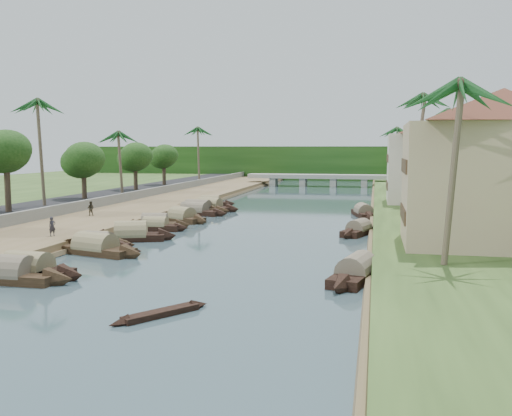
% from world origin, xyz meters
% --- Properties ---
extents(ground, '(220.00, 220.00, 0.00)m').
position_xyz_m(ground, '(0.00, 0.00, 0.00)').
color(ground, '#384D54').
rests_on(ground, ground).
extents(left_bank, '(10.00, 180.00, 0.80)m').
position_xyz_m(left_bank, '(-16.00, 20.00, 0.40)').
color(left_bank, brown).
rests_on(left_bank, ground).
extents(right_bank, '(16.00, 180.00, 1.20)m').
position_xyz_m(right_bank, '(19.00, 20.00, 0.60)').
color(right_bank, '#2A431B').
rests_on(right_bank, ground).
extents(road, '(8.00, 180.00, 1.40)m').
position_xyz_m(road, '(-24.50, 20.00, 0.70)').
color(road, black).
rests_on(road, ground).
extents(retaining_wall, '(0.40, 180.00, 1.10)m').
position_xyz_m(retaining_wall, '(-20.20, 20.00, 1.35)').
color(retaining_wall, slate).
rests_on(retaining_wall, left_bank).
extents(treeline, '(120.00, 14.00, 8.00)m').
position_xyz_m(treeline, '(0.00, 100.00, 4.00)').
color(treeline, '#15370F').
rests_on(treeline, ground).
extents(bridge, '(28.00, 4.00, 2.40)m').
position_xyz_m(bridge, '(0.00, 72.00, 1.72)').
color(bridge, gray).
rests_on(bridge, ground).
extents(building_near, '(14.85, 14.85, 10.20)m').
position_xyz_m(building_near, '(18.99, -2.00, 6.38)').
color(building_near, tan).
rests_on(building_near, right_bank).
extents(building_mid, '(14.11, 14.11, 9.70)m').
position_xyz_m(building_mid, '(19.99, 14.00, 6.13)').
color(building_mid, beige).
rests_on(building_mid, right_bank).
extents(building_far, '(15.59, 15.59, 10.20)m').
position_xyz_m(building_far, '(18.99, 28.00, 6.38)').
color(building_far, beige).
rests_on(building_far, right_bank).
extents(building_distant, '(12.62, 12.62, 9.20)m').
position_xyz_m(building_distant, '(19.99, 48.00, 5.88)').
color(building_distant, tan).
rests_on(building_distant, right_bank).
extents(sampan_0, '(8.73, 2.11, 2.28)m').
position_xyz_m(sampan_0, '(-9.41, -13.06, 0.42)').
color(sampan_0, black).
rests_on(sampan_0, ground).
extents(sampan_1, '(7.69, 2.32, 2.25)m').
position_xyz_m(sampan_1, '(-8.82, -11.84, 0.42)').
color(sampan_1, black).
rests_on(sampan_1, ground).
extents(sampan_2, '(8.74, 4.06, 2.26)m').
position_xyz_m(sampan_2, '(-8.49, -4.15, 0.42)').
color(sampan_2, black).
rests_on(sampan_2, ground).
extents(sampan_3, '(7.07, 2.89, 1.91)m').
position_xyz_m(sampan_3, '(-9.25, -2.43, 0.41)').
color(sampan_3, black).
rests_on(sampan_3, ground).
extents(sampan_4, '(6.55, 2.44, 1.88)m').
position_xyz_m(sampan_4, '(-9.58, -2.23, 0.41)').
color(sampan_4, black).
rests_on(sampan_4, ground).
extents(sampan_5, '(7.80, 4.23, 2.41)m').
position_xyz_m(sampan_5, '(-8.51, 2.01, 0.42)').
color(sampan_5, black).
rests_on(sampan_5, ground).
extents(sampan_6, '(7.11, 2.93, 2.09)m').
position_xyz_m(sampan_6, '(-9.30, 9.12, 0.41)').
color(sampan_6, black).
rests_on(sampan_6, ground).
extents(sampan_7, '(6.40, 1.58, 1.77)m').
position_xyz_m(sampan_7, '(-8.69, 7.81, 0.40)').
color(sampan_7, black).
rests_on(sampan_7, ground).
extents(sampan_8, '(7.22, 5.02, 2.25)m').
position_xyz_m(sampan_8, '(-8.39, 14.34, 0.42)').
color(sampan_8, black).
rests_on(sampan_8, ground).
extents(sampan_9, '(8.58, 3.02, 2.14)m').
position_xyz_m(sampan_9, '(-9.02, 20.33, 0.41)').
color(sampan_9, black).
rests_on(sampan_9, ground).
extents(sampan_10, '(7.07, 2.62, 1.95)m').
position_xyz_m(sampan_10, '(-9.82, 23.51, 0.41)').
color(sampan_10, black).
rests_on(sampan_10, ground).
extents(sampan_11, '(8.39, 3.45, 2.34)m').
position_xyz_m(sampan_11, '(-8.61, 24.93, 0.42)').
color(sampan_11, black).
rests_on(sampan_11, ground).
extents(sampan_12, '(8.93, 3.79, 2.11)m').
position_xyz_m(sampan_12, '(-9.60, 23.49, 0.41)').
color(sampan_12, black).
rests_on(sampan_12, ground).
extents(sampan_13, '(6.93, 2.44, 1.91)m').
position_xyz_m(sampan_13, '(-10.14, 30.54, 0.41)').
color(sampan_13, black).
rests_on(sampan_13, ground).
extents(sampan_14, '(3.59, 8.89, 2.13)m').
position_xyz_m(sampan_14, '(10.13, -8.32, 0.41)').
color(sampan_14, black).
rests_on(sampan_14, ground).
extents(sampan_15, '(3.68, 6.98, 1.90)m').
position_xyz_m(sampan_15, '(9.76, 9.11, 0.41)').
color(sampan_15, black).
rests_on(sampan_15, ground).
extents(sampan_16, '(3.37, 8.45, 2.05)m').
position_xyz_m(sampan_16, '(9.89, 23.01, 0.41)').
color(sampan_16, black).
rests_on(sampan_16, ground).
extents(canoe_0, '(3.63, 4.64, 0.69)m').
position_xyz_m(canoe_0, '(1.70, -17.55, 0.10)').
color(canoe_0, black).
rests_on(canoe_0, ground).
extents(canoe_1, '(5.24, 1.31, 0.84)m').
position_xyz_m(canoe_1, '(-8.08, -3.11, 0.10)').
color(canoe_1, black).
rests_on(canoe_1, ground).
extents(canoe_2, '(5.73, 0.92, 0.83)m').
position_xyz_m(canoe_2, '(-8.26, 24.10, 0.10)').
color(canoe_2, black).
rests_on(canoe_2, ground).
extents(palm_0, '(3.20, 3.20, 11.36)m').
position_xyz_m(palm_0, '(15.00, -9.06, 10.78)').
color(palm_0, brown).
rests_on(palm_0, ground).
extents(palm_1, '(3.20, 3.20, 10.66)m').
position_xyz_m(palm_1, '(16.00, 5.04, 10.11)').
color(palm_1, brown).
rests_on(palm_1, ground).
extents(palm_2, '(3.20, 3.20, 13.42)m').
position_xyz_m(palm_2, '(15.00, 21.64, 12.78)').
color(palm_2, brown).
rests_on(palm_2, ground).
extents(palm_3, '(3.20, 3.20, 10.66)m').
position_xyz_m(palm_3, '(16.00, 39.15, 10.11)').
color(palm_3, brown).
rests_on(palm_3, ground).
extents(palm_5, '(3.20, 3.20, 12.74)m').
position_xyz_m(palm_5, '(-24.00, 14.03, 12.31)').
color(palm_5, brown).
rests_on(palm_5, ground).
extents(palm_6, '(3.20, 3.20, 9.74)m').
position_xyz_m(palm_6, '(-22.00, 29.17, 9.40)').
color(palm_6, brown).
rests_on(palm_6, ground).
extents(palm_7, '(3.20, 3.20, 11.04)m').
position_xyz_m(palm_7, '(14.00, 53.40, 10.47)').
color(palm_7, brown).
rests_on(palm_7, ground).
extents(palm_8, '(3.20, 3.20, 11.32)m').
position_xyz_m(palm_8, '(-20.50, 58.49, 10.94)').
color(palm_8, brown).
rests_on(palm_8, ground).
extents(tree_2, '(4.60, 4.60, 7.72)m').
position_xyz_m(tree_2, '(-24.00, 7.95, 7.12)').
color(tree_2, '#453727').
rests_on(tree_2, ground).
extents(tree_3, '(4.90, 4.90, 6.71)m').
position_xyz_m(tree_3, '(-24.00, 22.87, 6.02)').
color(tree_3, '#453727').
rests_on(tree_3, ground).
extents(tree_4, '(4.78, 4.78, 6.80)m').
position_xyz_m(tree_4, '(-24.00, 38.30, 6.15)').
color(tree_4, '#453727').
rests_on(tree_4, ground).
extents(tree_5, '(4.42, 4.42, 6.58)m').
position_xyz_m(tree_5, '(-24.00, 50.04, 6.07)').
color(tree_5, '#453727').
rests_on(tree_5, ground).
extents(tree_6, '(4.28, 4.28, 6.56)m').
position_xyz_m(tree_6, '(24.00, 28.77, 5.90)').
color(tree_6, '#453727').
rests_on(tree_6, ground).
extents(person_near, '(0.60, 0.65, 1.50)m').
position_xyz_m(person_near, '(-13.32, -1.80, 1.55)').
color(person_near, '#2C2A32').
rests_on(person_near, left_bank).
extents(person_far, '(0.75, 0.61, 1.43)m').
position_xyz_m(person_far, '(-17.06, 11.34, 1.52)').
color(person_far, '#353025').
rests_on(person_far, left_bank).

